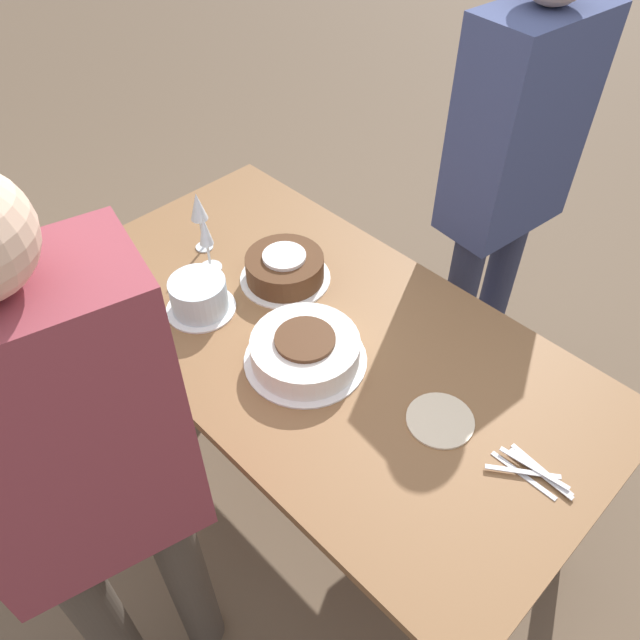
% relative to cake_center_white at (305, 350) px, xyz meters
% --- Properties ---
extents(ground_plane, '(12.00, 12.00, 0.00)m').
position_rel_cake_center_white_xyz_m(ground_plane, '(0.05, -0.10, -0.80)').
color(ground_plane, brown).
extents(dining_table, '(1.64, 0.86, 0.77)m').
position_rel_cake_center_white_xyz_m(dining_table, '(0.05, -0.10, -0.15)').
color(dining_table, brown).
rests_on(dining_table, ground_plane).
extents(cake_center_white, '(0.33, 0.33, 0.09)m').
position_rel_cake_center_white_xyz_m(cake_center_white, '(0.00, 0.00, 0.00)').
color(cake_center_white, white).
rests_on(cake_center_white, dining_table).
extents(cake_front_chocolate, '(0.28, 0.28, 0.09)m').
position_rel_cake_center_white_xyz_m(cake_front_chocolate, '(0.28, -0.18, 0.00)').
color(cake_front_chocolate, white).
rests_on(cake_front_chocolate, dining_table).
extents(cake_back_decorated, '(0.20, 0.20, 0.11)m').
position_rel_cake_center_white_xyz_m(cake_back_decorated, '(0.36, 0.08, 0.01)').
color(cake_back_decorated, white).
rests_on(cake_back_decorated, dining_table).
extents(wine_glass_near, '(0.06, 0.06, 0.21)m').
position_rel_cake_center_white_xyz_m(wine_glass_near, '(0.58, -0.10, 0.11)').
color(wine_glass_near, silver).
rests_on(wine_glass_near, dining_table).
extents(wine_glass_far, '(0.07, 0.07, 0.20)m').
position_rel_cake_center_white_xyz_m(wine_glass_far, '(0.48, -0.05, 0.09)').
color(wine_glass_far, silver).
rests_on(wine_glass_far, dining_table).
extents(dessert_plate_left, '(0.17, 0.17, 0.01)m').
position_rel_cake_center_white_xyz_m(dessert_plate_left, '(-0.38, -0.10, -0.04)').
color(dessert_plate_left, beige).
rests_on(dessert_plate_left, dining_table).
extents(fork_pile, '(0.20, 0.11, 0.01)m').
position_rel_cake_center_white_xyz_m(fork_pile, '(-0.61, -0.13, -0.03)').
color(fork_pile, silver).
rests_on(fork_pile, dining_table).
extents(person_cutting, '(0.26, 0.42, 1.65)m').
position_rel_cake_center_white_xyz_m(person_cutting, '(-0.02, -0.86, 0.19)').
color(person_cutting, '#2D334C').
rests_on(person_cutting, ground_plane).
extents(person_watching, '(0.31, 0.44, 1.65)m').
position_rel_cake_center_white_xyz_m(person_watching, '(-0.06, 0.63, 0.19)').
color(person_watching, '#4C4238').
rests_on(person_watching, ground_plane).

